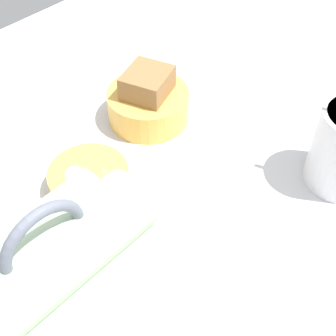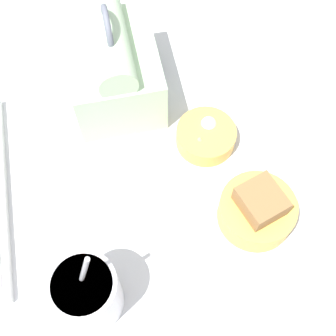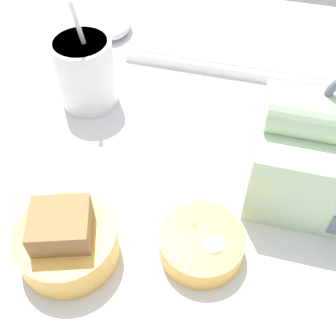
% 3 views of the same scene
% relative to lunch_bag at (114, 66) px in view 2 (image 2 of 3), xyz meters
% --- Properties ---
extents(desk_surface, '(1.40, 1.10, 0.02)m').
position_rel_lunch_bag_xyz_m(desk_surface, '(-0.23, -0.03, -0.08)').
color(desk_surface, silver).
rests_on(desk_surface, ground).
extents(lunch_bag, '(0.20, 0.16, 0.21)m').
position_rel_lunch_bag_xyz_m(lunch_bag, '(0.00, 0.00, 0.00)').
color(lunch_bag, '#B7D6AD').
rests_on(lunch_bag, desk_surface).
extents(soup_cup, '(0.09, 0.09, 0.19)m').
position_rel_lunch_bag_xyz_m(soup_cup, '(-0.39, 0.10, -0.01)').
color(soup_cup, silver).
rests_on(soup_cup, desk_surface).
extents(bento_bowl_sandwich, '(0.12, 0.12, 0.08)m').
position_rel_lunch_bag_xyz_m(bento_bowl_sandwich, '(-0.30, -0.18, -0.04)').
color(bento_bowl_sandwich, '#EAB24C').
rests_on(bento_bowl_sandwich, desk_surface).
extents(bento_bowl_snacks, '(0.11, 0.11, 0.05)m').
position_rel_lunch_bag_xyz_m(bento_bowl_snacks, '(-0.14, -0.14, -0.05)').
color(bento_bowl_snacks, '#EAB24C').
rests_on(bento_bowl_snacks, desk_surface).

